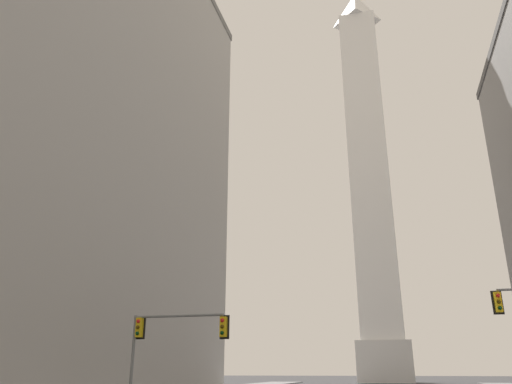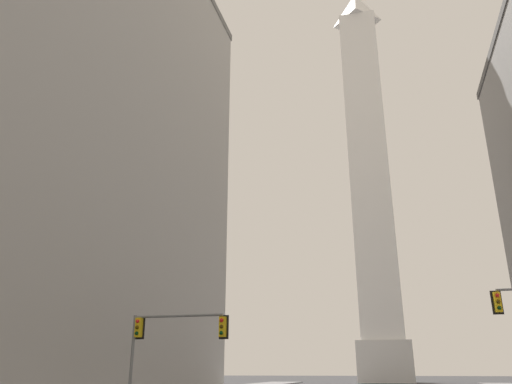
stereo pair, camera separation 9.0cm
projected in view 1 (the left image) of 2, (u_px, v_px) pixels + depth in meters
The scene contains 3 objects.
building_left at pixel (27, 100), 40.16m from camera, with size 18.43×48.91×44.70m.
obelisk at pixel (369, 169), 90.72m from camera, with size 8.52×8.52×75.89m.
traffic_light_mid_left at pixel (167, 335), 28.75m from camera, with size 6.00×0.51×4.88m.
Camera 1 is at (1.76, -2.76, 1.78)m, focal length 35.00 mm.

